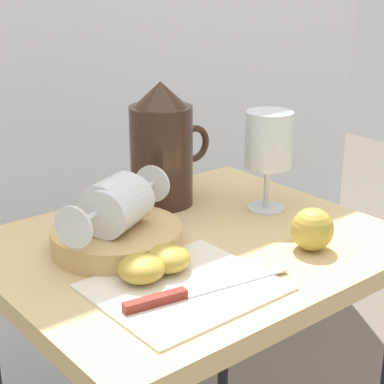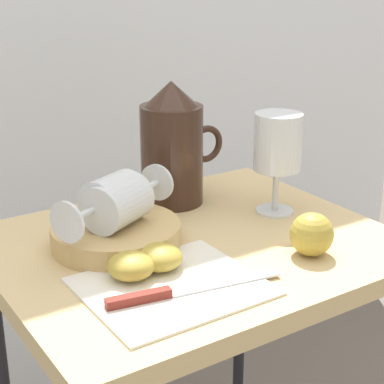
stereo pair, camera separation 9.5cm
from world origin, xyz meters
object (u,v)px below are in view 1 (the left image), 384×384
(pitcher, at_px, (162,155))
(wine_glass_tipped_near, at_px, (113,204))
(table, at_px, (192,282))
(apple_whole, at_px, (312,229))
(basket_tray, at_px, (117,238))
(wine_glass_upright, at_px, (268,145))
(apple_half_right, at_px, (167,258))
(knife, at_px, (185,293))
(apple_half_left, at_px, (141,268))
(wine_glass_tipped_far, at_px, (120,205))

(pitcher, xyz_separation_m, wine_glass_tipped_near, (-0.17, -0.11, -0.02))
(table, distance_m, apple_whole, 0.21)
(table, distance_m, basket_tray, 0.15)
(wine_glass_upright, height_order, apple_half_right, wine_glass_upright)
(pitcher, xyz_separation_m, knife, (-0.18, -0.29, -0.08))
(apple_half_left, xyz_separation_m, knife, (0.02, -0.07, -0.01))
(table, relative_size, pitcher, 3.37)
(pitcher, height_order, knife, pitcher)
(apple_half_left, bearing_deg, pitcher, 47.86)
(table, height_order, wine_glass_upright, wine_glass_upright)
(apple_half_left, bearing_deg, basket_tray, 73.16)
(table, height_order, pitcher, pitcher)
(apple_half_left, bearing_deg, wine_glass_tipped_near, 75.52)
(wine_glass_tipped_near, relative_size, apple_whole, 2.43)
(apple_whole, bearing_deg, wine_glass_tipped_far, 140.92)
(pitcher, height_order, wine_glass_upright, pitcher)
(pitcher, relative_size, wine_glass_tipped_far, 1.29)
(table, bearing_deg, wine_glass_upright, 6.98)
(basket_tray, relative_size, wine_glass_tipped_far, 1.17)
(wine_glass_tipped_far, xyz_separation_m, apple_half_right, (0.01, -0.10, -0.05))
(apple_half_left, xyz_separation_m, apple_whole, (0.26, -0.07, 0.01))
(basket_tray, height_order, wine_glass_upright, wine_glass_upright)
(apple_half_left, bearing_deg, apple_whole, -15.67)
(wine_glass_upright, bearing_deg, apple_half_right, -163.28)
(apple_half_left, relative_size, knife, 0.27)
(apple_half_left, bearing_deg, table, 24.42)
(wine_glass_tipped_far, relative_size, knife, 0.69)
(apple_half_right, bearing_deg, basket_tray, 95.86)
(wine_glass_tipped_near, height_order, apple_half_right, wine_glass_tipped_near)
(table, xyz_separation_m, wine_glass_tipped_near, (-0.11, 0.05, 0.14))
(table, bearing_deg, basket_tray, 154.81)
(apple_whole, bearing_deg, apple_half_right, 160.70)
(knife, bearing_deg, wine_glass_upright, 27.20)
(basket_tray, distance_m, pitcher, 0.21)
(wine_glass_upright, height_order, wine_glass_tipped_near, wine_glass_upright)
(wine_glass_tipped_near, bearing_deg, wine_glass_upright, -5.07)
(apple_half_right, relative_size, apple_whole, 1.00)
(apple_whole, bearing_deg, wine_glass_upright, 67.83)
(pitcher, distance_m, apple_half_left, 0.31)
(apple_half_right, distance_m, knife, 0.08)
(wine_glass_upright, distance_m, apple_half_right, 0.30)
(wine_glass_tipped_near, xyz_separation_m, apple_whole, (0.23, -0.18, -0.04))
(pitcher, distance_m, wine_glass_tipped_near, 0.21)
(basket_tray, bearing_deg, table, -25.19)
(table, height_order, wine_glass_tipped_near, wine_glass_tipped_near)
(basket_tray, relative_size, wine_glass_upright, 1.13)
(apple_half_left, height_order, knife, apple_half_left)
(wine_glass_tipped_near, bearing_deg, apple_half_right, -81.45)
(basket_tray, xyz_separation_m, pitcher, (0.17, 0.11, 0.07))
(apple_whole, bearing_deg, pitcher, 100.51)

